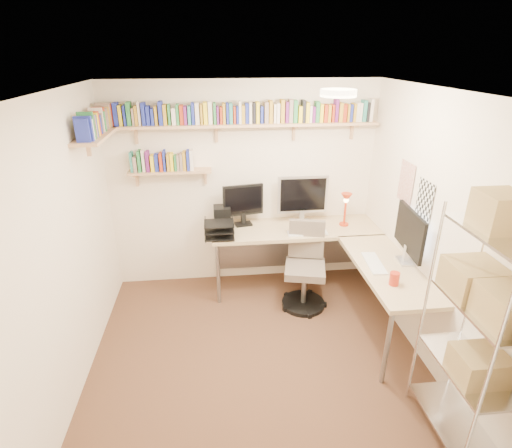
{
  "coord_description": "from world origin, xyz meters",
  "views": [
    {
      "loc": [
        -0.35,
        -3.15,
        2.78
      ],
      "look_at": [
        0.06,
        0.55,
        1.16
      ],
      "focal_mm": 28.0,
      "sensor_mm": 36.0,
      "label": 1
    }
  ],
  "objects": [
    {
      "name": "room_shell",
      "position": [
        0.0,
        0.0,
        1.55
      ],
      "size": [
        3.24,
        3.04,
        2.52
      ],
      "color": "#F4E1C6",
      "rests_on": "ground"
    },
    {
      "name": "wire_rack",
      "position": [
        1.42,
        -1.09,
        1.22
      ],
      "size": [
        0.39,
        0.79,
        1.98
      ],
      "rotation": [
        0.0,
        0.0,
        -0.01
      ],
      "color": "silver",
      "rests_on": "ground"
    },
    {
      "name": "corner_desk",
      "position": [
        0.7,
        0.91,
        0.81
      ],
      "size": [
        2.19,
        2.09,
        1.42
      ],
      "color": "#D3B289",
      "rests_on": "ground"
    },
    {
      "name": "ground",
      "position": [
        0.0,
        0.0,
        0.0
      ],
      "size": [
        3.2,
        3.2,
        0.0
      ],
      "primitive_type": "plane",
      "color": "#4D2B21",
      "rests_on": "ground"
    },
    {
      "name": "wall_shelves",
      "position": [
        -0.41,
        1.3,
        2.03
      ],
      "size": [
        3.12,
        1.09,
        0.8
      ],
      "color": "tan",
      "rests_on": "ground"
    },
    {
      "name": "office_chair",
      "position": [
        0.65,
        0.79,
        0.42
      ],
      "size": [
        0.54,
        0.56,
        1.01
      ],
      "rotation": [
        0.0,
        0.0,
        -0.23
      ],
      "color": "black",
      "rests_on": "ground"
    }
  ]
}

